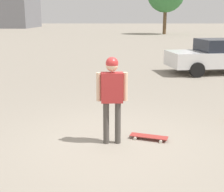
# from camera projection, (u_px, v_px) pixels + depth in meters

# --- Properties ---
(ground_plane) EXTENTS (220.00, 220.00, 0.00)m
(ground_plane) POSITION_uv_depth(u_px,v_px,m) (112.00, 143.00, 6.09)
(ground_plane) COLOR gray
(person) EXTENTS (0.23, 0.59, 1.68)m
(person) POSITION_uv_depth(u_px,v_px,m) (112.00, 90.00, 5.83)
(person) COLOR #4C4742
(person) RESTS_ON ground_plane
(skateboard) EXTENTS (0.43, 0.78, 0.07)m
(skateboard) POSITION_uv_depth(u_px,v_px,m) (149.00, 137.00, 6.25)
(skateboard) COLOR #A5332D
(skateboard) RESTS_ON ground_plane
(car_parked_near) EXTENTS (2.51, 4.64, 1.46)m
(car_parked_near) POSITION_uv_depth(u_px,v_px,m) (220.00, 56.00, 13.55)
(car_parked_near) COLOR silver
(car_parked_near) RESTS_ON ground_plane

